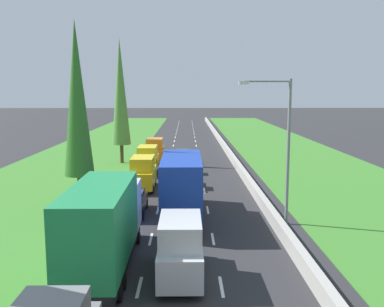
% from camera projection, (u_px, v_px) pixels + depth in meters
% --- Properties ---
extents(ground_plane, '(300.00, 300.00, 0.00)m').
position_uv_depth(ground_plane, '(185.00, 148.00, 62.92)').
color(ground_plane, '#28282B').
rests_on(ground_plane, ground).
extents(grass_verge_left, '(14.00, 140.00, 0.04)m').
position_uv_depth(grass_verge_left, '(98.00, 148.00, 62.76)').
color(grass_verge_left, '#387528').
rests_on(grass_verge_left, ground).
extents(grass_verge_right, '(14.00, 140.00, 0.04)m').
position_uv_depth(grass_verge_right, '(283.00, 148.00, 63.10)').
color(grass_verge_right, '#387528').
rests_on(grass_verge_right, ground).
extents(median_barrier, '(0.44, 120.00, 0.85)m').
position_uv_depth(median_barrier, '(224.00, 145.00, 62.93)').
color(median_barrier, '#9E9B93').
rests_on(median_barrier, ground).
extents(lane_markings, '(3.64, 116.00, 0.01)m').
position_uv_depth(lane_markings, '(185.00, 148.00, 62.92)').
color(lane_markings, white).
rests_on(lane_markings, ground).
extents(green_box_truck_left_lane, '(2.46, 9.40, 4.18)m').
position_uv_depth(green_box_truck_left_lane, '(104.00, 225.00, 19.86)').
color(green_box_truck_left_lane, black).
rests_on(green_box_truck_left_lane, ground).
extents(silver_van_centre_lane, '(1.96, 4.90, 2.82)m').
position_uv_depth(silver_van_centre_lane, '(181.00, 248.00, 19.06)').
color(silver_van_centre_lane, silver).
rests_on(silver_van_centre_lane, ground).
extents(blue_box_truck_centre_lane, '(2.46, 9.40, 4.18)m').
position_uv_depth(blue_box_truck_centre_lane, '(182.00, 186.00, 28.04)').
color(blue_box_truck_centre_lane, black).
rests_on(blue_box_truck_centre_lane, ground).
extents(black_sedan_left_lane, '(1.82, 4.50, 1.64)m').
position_uv_depth(black_sedan_left_lane, '(132.00, 202.00, 29.20)').
color(black_sedan_left_lane, black).
rests_on(black_sedan_left_lane, ground).
extents(teal_hatchback_centre_lane, '(1.74, 3.90, 1.72)m').
position_uv_depth(teal_hatchback_centre_lane, '(185.00, 178.00, 37.35)').
color(teal_hatchback_centre_lane, teal).
rests_on(teal_hatchback_centre_lane, ground).
extents(yellow_van_left_lane, '(1.96, 4.90, 2.82)m').
position_uv_depth(yellow_van_left_lane, '(143.00, 173.00, 36.46)').
color(yellow_van_left_lane, yellow).
rests_on(yellow_van_left_lane, ground).
extents(yellow_hatchback_centre_lane, '(1.74, 3.90, 1.72)m').
position_uv_depth(yellow_hatchback_centre_lane, '(184.00, 165.00, 43.76)').
color(yellow_hatchback_centre_lane, yellow).
rests_on(yellow_hatchback_centre_lane, ground).
extents(yellow_van_left_lane_fifth, '(1.96, 4.90, 2.82)m').
position_uv_depth(yellow_van_left_lane_fifth, '(148.00, 160.00, 43.43)').
color(yellow_van_left_lane_fifth, yellow).
rests_on(yellow_van_left_lane_fifth, ground).
extents(orange_van_left_lane, '(1.96, 4.90, 2.82)m').
position_uv_depth(orange_van_left_lane, '(155.00, 151.00, 50.26)').
color(orange_van_left_lane, orange).
rests_on(orange_van_left_lane, ground).
extents(black_sedan_centre_lane, '(1.82, 4.50, 1.64)m').
position_uv_depth(black_sedan_centre_lane, '(182.00, 156.00, 49.81)').
color(black_sedan_centre_lane, black).
rests_on(black_sedan_centre_lane, ground).
extents(poplar_tree_second, '(2.13, 2.13, 13.27)m').
position_uv_depth(poplar_tree_second, '(77.00, 99.00, 30.69)').
color(poplar_tree_second, '#4C3823').
rests_on(poplar_tree_second, ground).
extents(poplar_tree_third, '(2.15, 2.15, 14.12)m').
position_uv_depth(poplar_tree_third, '(120.00, 92.00, 48.85)').
color(poplar_tree_third, '#4C3823').
rests_on(poplar_tree_third, ground).
extents(street_light_mast, '(3.20, 0.28, 9.00)m').
position_uv_depth(street_light_mast, '(283.00, 141.00, 26.39)').
color(street_light_mast, gray).
rests_on(street_light_mast, ground).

